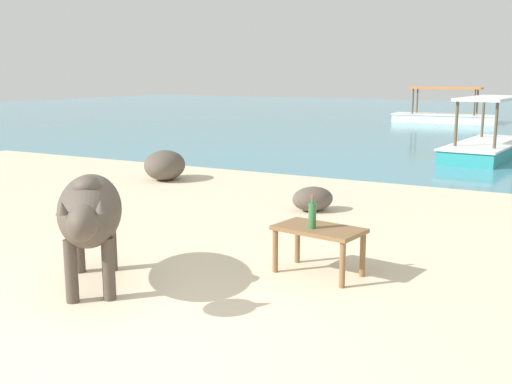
% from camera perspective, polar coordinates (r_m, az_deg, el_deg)
% --- Properties ---
extents(sand_beach, '(18.00, 14.00, 0.04)m').
position_cam_1_polar(sand_beach, '(4.27, -17.57, -14.12)').
color(sand_beach, beige).
rests_on(sand_beach, ground).
extents(water_surface, '(60.00, 36.00, 0.03)m').
position_cam_1_polar(water_surface, '(24.86, 22.01, 6.04)').
color(water_surface, teal).
rests_on(water_surface, ground).
extents(cow, '(1.39, 1.55, 0.98)m').
position_cam_1_polar(cow, '(5.18, -15.21, -1.77)').
color(cow, '#4C4238').
rests_on(cow, sand_beach).
extents(low_bench_table, '(0.82, 0.55, 0.43)m').
position_cam_1_polar(low_bench_table, '(5.41, 5.87, -4.01)').
color(low_bench_table, brown).
rests_on(low_bench_table, sand_beach).
extents(bottle, '(0.07, 0.07, 0.30)m').
position_cam_1_polar(bottle, '(5.33, 5.27, -2.13)').
color(bottle, '#2D6B38').
rests_on(bottle, low_bench_table).
extents(shore_rock_large, '(0.94, 1.04, 0.50)m').
position_cam_1_polar(shore_rock_large, '(10.34, -8.49, 2.49)').
color(shore_rock_large, brown).
rests_on(shore_rock_large, sand_beach).
extents(shore_rock_medium, '(0.66, 0.69, 0.32)m').
position_cam_1_polar(shore_rock_medium, '(7.95, 5.30, -0.64)').
color(shore_rock_medium, brown).
rests_on(shore_rock_medium, sand_beach).
extents(boat_white, '(3.72, 1.31, 1.29)m').
position_cam_1_polar(boat_white, '(23.64, 17.11, 6.84)').
color(boat_white, white).
rests_on(boat_white, water_surface).
extents(boat_teal, '(1.48, 3.76, 1.29)m').
position_cam_1_polar(boat_teal, '(14.18, 20.72, 4.18)').
color(boat_teal, teal).
rests_on(boat_teal, water_surface).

